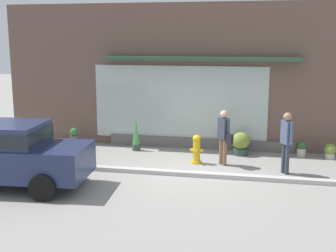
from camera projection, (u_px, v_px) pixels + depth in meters
ground_plane at (185, 173)px, 12.57m from camera, size 60.00×60.00×0.00m
curb_strip at (184, 173)px, 12.36m from camera, size 14.00×0.24×0.12m
storefront at (201, 78)px, 15.16m from camera, size 14.00×0.81×4.89m
fire_hydrant at (197, 149)px, 13.51m from camera, size 0.40×0.36×0.88m
pedestrian_with_handbag at (224, 134)px, 13.21m from camera, size 0.51×0.54×1.65m
pedestrian_passerby at (287, 138)px, 12.36m from camera, size 0.34×0.43×1.74m
parked_car_navy at (4, 151)px, 11.29m from camera, size 4.27×2.17×1.66m
potted_plant_by_entrance at (301, 149)px, 14.31m from camera, size 0.28×0.28×0.50m
potted_plant_window_center at (241, 143)px, 14.49m from camera, size 0.59×0.59×0.76m
potted_plant_window_right at (136, 135)px, 15.04m from camera, size 0.27×0.27×1.08m
potted_plant_trailing_edge at (330, 151)px, 14.04m from camera, size 0.36×0.36×0.49m
potted_plant_doorstep at (74, 136)px, 15.69m from camera, size 0.28×0.28×0.64m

